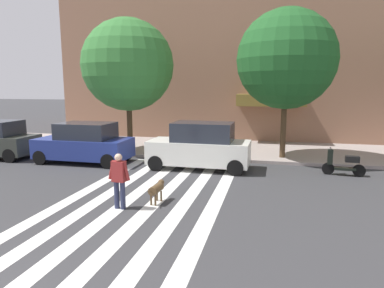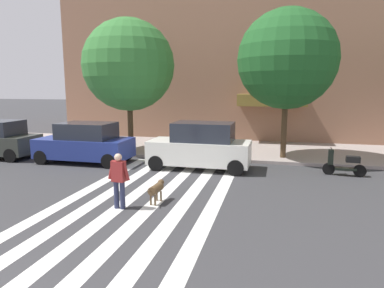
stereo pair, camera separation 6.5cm
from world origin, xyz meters
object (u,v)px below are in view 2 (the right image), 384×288
object	(u,v)px
parked_car_behind_first	(85,143)
pedestrian_dog_walker	(119,178)
parked_car_third_in_line	(200,147)
street_tree_middle	(287,59)
parked_scooter	(344,164)
street_tree_nearest	(129,65)
dog_on_leash	(157,189)

from	to	relation	value
parked_car_behind_first	pedestrian_dog_walker	bearing A→B (deg)	-51.56
pedestrian_dog_walker	parked_car_third_in_line	bearing A→B (deg)	76.77
parked_car_behind_first	street_tree_middle	xyz separation A→B (m)	(9.07, 2.62, 3.87)
street_tree_middle	pedestrian_dog_walker	xyz separation A→B (m)	(-4.80, -8.00, -3.86)
parked_car_third_in_line	parked_scooter	distance (m)	5.87
parked_car_third_in_line	street_tree_nearest	world-z (taller)	street_tree_nearest
parked_car_third_in_line	dog_on_leash	size ratio (longest dim) A/B	4.29
parked_car_third_in_line	street_tree_nearest	distance (m)	6.35
parked_scooter	pedestrian_dog_walker	bearing A→B (deg)	-142.03
street_tree_middle	dog_on_leash	distance (m)	9.31
parked_car_behind_first	parked_scooter	size ratio (longest dim) A/B	2.67
parked_car_third_in_line	street_tree_middle	bearing A→B (deg)	36.50
street_tree_middle	parked_car_third_in_line	bearing A→B (deg)	-143.50
parked_car_behind_first	dog_on_leash	distance (m)	6.94
parked_car_behind_first	parked_scooter	bearing A→B (deg)	0.87
parked_car_behind_first	dog_on_leash	xyz separation A→B (m)	(5.15, -4.63, -0.47)
parked_car_behind_first	pedestrian_dog_walker	distance (m)	6.87
parked_car_behind_first	street_tree_middle	world-z (taller)	street_tree_middle
parked_car_behind_first	street_tree_middle	bearing A→B (deg)	16.08
pedestrian_dog_walker	dog_on_leash	size ratio (longest dim) A/B	1.61
parked_scooter	parked_car_third_in_line	bearing A→B (deg)	-178.31
parked_scooter	parked_car_behind_first	bearing A→B (deg)	-179.13
parked_car_behind_first	pedestrian_dog_walker	world-z (taller)	parked_car_behind_first
parked_car_behind_first	parked_scooter	xyz separation A→B (m)	(11.38, 0.17, -0.43)
parked_car_third_in_line	street_tree_middle	distance (m)	5.81
parked_car_behind_first	street_tree_nearest	size ratio (longest dim) A/B	0.64
street_tree_nearest	street_tree_middle	world-z (taller)	street_tree_middle
parked_car_third_in_line	street_tree_nearest	size ratio (longest dim) A/B	0.63
parked_car_behind_first	parked_car_third_in_line	size ratio (longest dim) A/B	1.00
parked_scooter	dog_on_leash	bearing A→B (deg)	-142.37
parked_scooter	street_tree_nearest	bearing A→B (deg)	166.09
dog_on_leash	parked_car_third_in_line	bearing A→B (deg)	85.24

